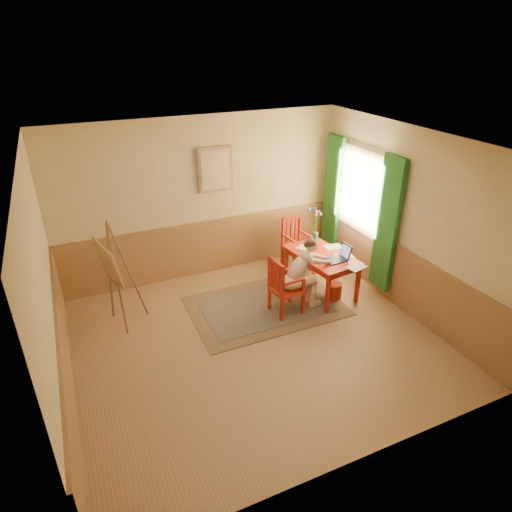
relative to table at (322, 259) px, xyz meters
name	(u,v)px	position (x,y,z in m)	size (l,w,h in m)	color
room	(256,253)	(-1.52, -0.75, 0.77)	(5.04, 4.54, 2.84)	#A37950
wainscot	(235,284)	(-1.52, 0.04, -0.13)	(5.00, 4.50, 1.00)	#A27041
window	(359,203)	(0.89, 0.35, 0.71)	(0.12, 2.01, 2.20)	white
wall_portrait	(215,170)	(-1.27, 1.45, 1.27)	(0.60, 0.05, 0.76)	#A57E56
rug	(266,306)	(-1.02, -0.02, -0.62)	(2.41, 1.61, 0.02)	#8C7251
table	(322,259)	(0.00, 0.00, 0.00)	(0.87, 1.28, 0.72)	#B12C1B
chair_left	(284,287)	(-0.85, -0.29, -0.15)	(0.47, 0.45, 0.95)	#B12C1B
chair_back	(296,244)	(0.05, 0.96, -0.15)	(0.47, 0.49, 0.97)	#B12C1B
figure	(302,272)	(-0.53, -0.27, 0.02)	(0.89, 0.40, 1.18)	beige
laptop	(339,257)	(0.14, -0.27, 0.14)	(0.41, 0.25, 0.24)	#1E2338
papers	(334,254)	(0.19, -0.08, 0.09)	(0.77, 1.23, 0.00)	white
vase	(315,226)	(0.15, 0.49, 0.37)	(0.22, 0.31, 0.61)	#3F724C
wastebasket	(334,291)	(0.11, -0.25, -0.49)	(0.26, 0.26, 0.28)	red
easel	(111,266)	(-3.23, 0.44, 0.37)	(0.63, 0.75, 1.69)	brown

